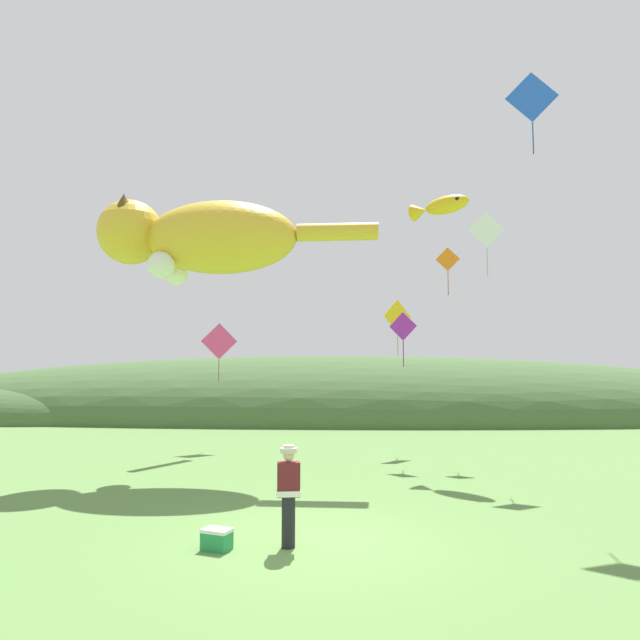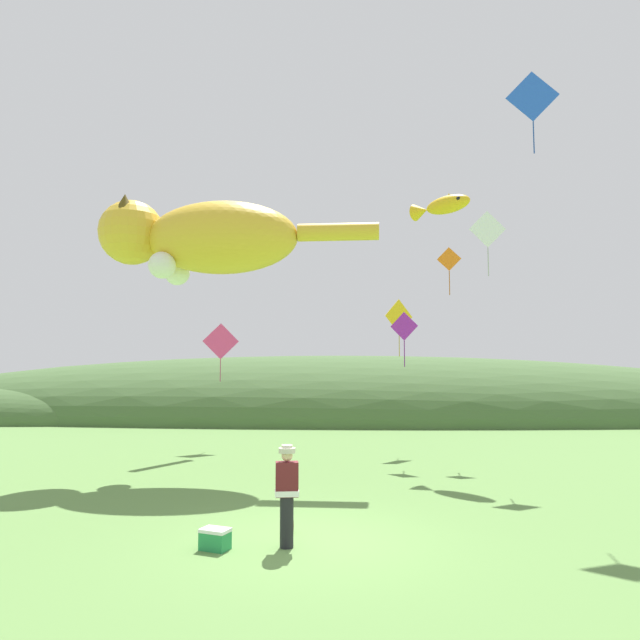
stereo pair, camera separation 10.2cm
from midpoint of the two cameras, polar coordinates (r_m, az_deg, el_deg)
The scene contains 14 objects.
ground_plane at distance 11.10m, azimuth -0.75°, elevation -21.27°, with size 120.00×120.00×0.00m, color #5B8442.
distant_hill_ridge at distance 37.15m, azimuth -0.77°, elevation -9.74°, with size 63.52×15.03×7.98m.
festival_attendant at distance 10.53m, azimuth -3.05°, elevation -16.81°, with size 0.45×0.32×1.77m.
kite_spool at distance 11.55m, azimuth -2.79°, elevation -19.97°, with size 0.14×0.25×0.25m.
picnic_cooler at distance 10.74m, azimuth -10.16°, elevation -20.75°, with size 0.57×0.48×0.36m.
kite_giant_cat at distance 18.87m, azimuth -11.51°, elevation 7.98°, with size 9.06×2.74×2.75m.
kite_fish_windsock at distance 20.68m, azimuth 12.20°, elevation 11.08°, with size 2.08×2.05×0.70m.
kite_tube_streamer at distance 23.92m, azimuth -10.35°, elevation 6.20°, with size 1.52×2.33×0.44m.
kite_diamond_orange at distance 21.69m, azimuth 12.91°, elevation 5.89°, with size 0.87×0.18×1.79m.
kite_diamond_blue at distance 17.68m, azimuth 20.64°, elevation 20.15°, with size 1.40×0.20×2.31m.
kite_diamond_violet at distance 19.87m, azimuth 8.55°, elevation -0.69°, with size 0.91×0.43×1.90m.
kite_diamond_white at distance 18.65m, azimuth 16.55°, elevation 8.65°, with size 1.15×0.09×2.05m.
kite_diamond_pink at distance 23.57m, azimuth -9.78°, elevation -2.14°, with size 1.41×0.45×2.37m.
kite_diamond_gold at distance 22.67m, azimuth 8.03°, elevation 0.32°, with size 1.14×0.78×2.27m.
Camera 2 is at (0.68, -10.63, 3.13)m, focal length 32.00 mm.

